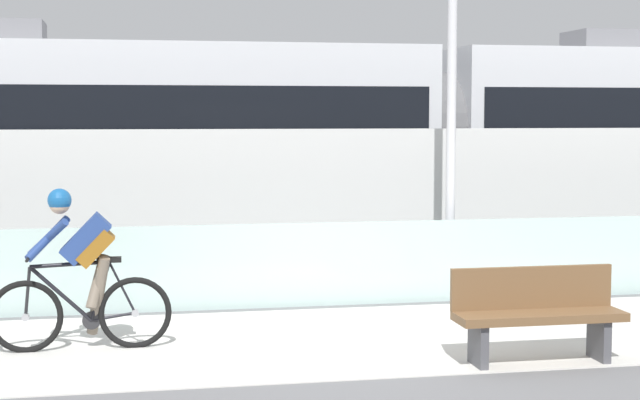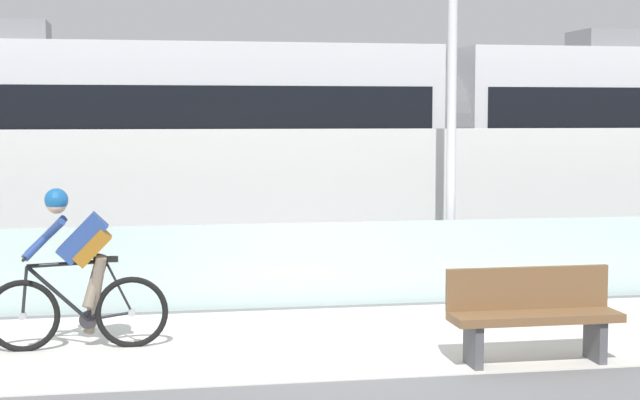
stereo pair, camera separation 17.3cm
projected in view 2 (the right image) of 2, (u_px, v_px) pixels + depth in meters
ground_plane at (356, 339)px, 10.43m from camera, size 200.00×200.00×0.00m
bike_path_deck at (356, 338)px, 10.43m from camera, size 32.00×3.20×0.01m
glass_parapet at (324, 264)px, 12.20m from camera, size 32.00×0.05×1.02m
concrete_barrier_wall at (300, 206)px, 13.92m from camera, size 32.00×0.36×2.12m
tram_rail_near at (276, 256)px, 16.45m from camera, size 32.00×0.08×0.01m
tram_rail_far at (266, 245)px, 17.85m from camera, size 32.00×0.08×0.01m
tram at (436, 139)px, 17.50m from camera, size 22.56×2.54×3.81m
cyclist_on_bike at (78, 272)px, 9.87m from camera, size 1.77×0.58×1.61m
lamp_post_antenna at (453, 37)px, 12.56m from camera, size 0.28×0.28×5.20m
bench at (533, 313)px, 9.38m from camera, size 1.60×0.45×0.89m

